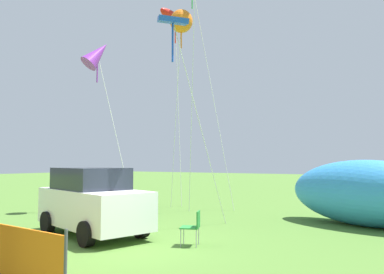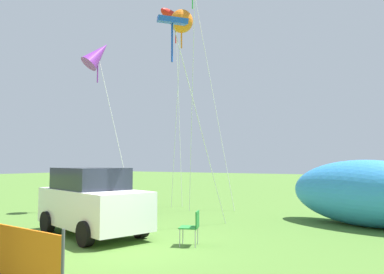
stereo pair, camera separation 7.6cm
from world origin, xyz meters
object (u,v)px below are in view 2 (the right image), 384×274
(parked_car, at_px, (92,202))
(kite_purple_delta, at_px, (98,54))
(folding_chair, at_px, (192,225))
(kite_blue_box, at_px, (173,25))
(kite_red_lizard, at_px, (176,20))
(kite_orange_flower, at_px, (182,22))

(parked_car, distance_m, kite_purple_delta, 8.12)
(folding_chair, xyz_separation_m, kite_blue_box, (-1.27, 0.88, 5.86))
(parked_car, relative_size, kite_blue_box, 0.65)
(parked_car, relative_size, kite_red_lizard, 0.43)
(parked_car, distance_m, kite_orange_flower, 10.16)
(parked_car, distance_m, folding_chair, 3.36)
(parked_car, height_order, kite_red_lizard, kite_red_lizard)
(kite_orange_flower, distance_m, kite_red_lizard, 2.64)
(kite_orange_flower, xyz_separation_m, kite_red_lizard, (-1.62, 1.83, 1.01))
(folding_chair, xyz_separation_m, kite_purple_delta, (-7.21, 3.38, 6.47))
(kite_purple_delta, bearing_deg, parked_car, -44.09)
(parked_car, relative_size, folding_chair, 4.88)
(kite_red_lizard, height_order, kite_blue_box, kite_red_lizard)
(kite_blue_box, bearing_deg, kite_orange_flower, 121.70)
(parked_car, height_order, kite_blue_box, kite_blue_box)
(kite_red_lizard, bearing_deg, kite_orange_flower, -48.57)
(kite_purple_delta, relative_size, kite_blue_box, 1.16)
(parked_car, bearing_deg, kite_red_lizard, 123.68)
(kite_red_lizard, relative_size, kite_blue_box, 1.51)
(folding_chair, relative_size, kite_red_lizard, 0.09)
(folding_chair, xyz_separation_m, kite_orange_flower, (-4.43, 6.00, 8.26))
(kite_orange_flower, bearing_deg, parked_car, -80.05)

